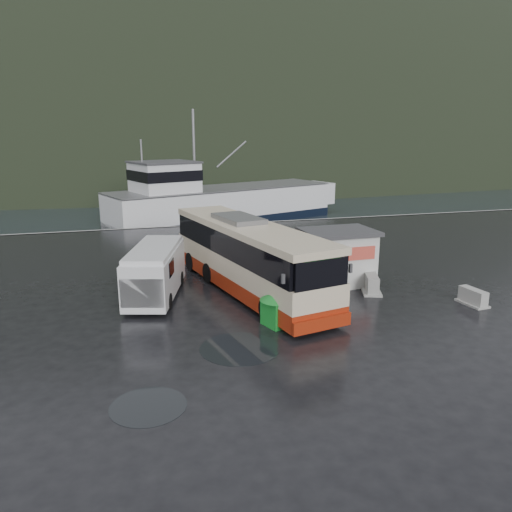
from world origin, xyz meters
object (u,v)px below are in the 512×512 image
object	(u,v)px
waste_bin_left	(278,325)
fishing_trawler	(223,208)
white_van	(157,296)
jersey_barrier_a	(371,292)
dome_tent	(298,308)
jersey_barrier_b	(472,304)
waste_bin_right	(278,304)
coach_bus	(248,290)
ticket_kiosk	(337,284)

from	to	relation	value
waste_bin_left	fishing_trawler	distance (m)	32.16
fishing_trawler	white_van	bearing A→B (deg)	-128.44
waste_bin_left	jersey_barrier_a	bearing A→B (deg)	26.48
dome_tent	jersey_barrier_b	world-z (taller)	dome_tent
white_van	dome_tent	bearing A→B (deg)	-13.91
waste_bin_right	coach_bus	bearing A→B (deg)	108.22
coach_bus	waste_bin_right	distance (m)	2.49
white_van	ticket_kiosk	world-z (taller)	ticket_kiosk
waste_bin_right	jersey_barrier_a	world-z (taller)	waste_bin_right
jersey_barrier_a	jersey_barrier_b	size ratio (longest dim) A/B	1.18
white_van	fishing_trawler	size ratio (longest dim) A/B	0.21
waste_bin_left	jersey_barrier_b	xyz separation A→B (m)	(9.32, -0.05, 0.00)
coach_bus	jersey_barrier_b	bearing A→B (deg)	-39.24
waste_bin_left	ticket_kiosk	distance (m)	6.55
waste_bin_right	waste_bin_left	bearing A→B (deg)	-107.20
white_van	dome_tent	xyz separation A→B (m)	(5.98, -3.40, 0.00)
dome_tent	fishing_trawler	world-z (taller)	fishing_trawler
waste_bin_right	jersey_barrier_a	xyz separation A→B (m)	(5.01, 0.49, 0.00)
coach_bus	ticket_kiosk	distance (m)	4.74
ticket_kiosk	fishing_trawler	world-z (taller)	fishing_trawler
waste_bin_right	dome_tent	bearing A→B (deg)	-47.51
ticket_kiosk	jersey_barrier_b	distance (m)	6.54
dome_tent	coach_bus	bearing A→B (deg)	115.47
white_van	jersey_barrier_a	distance (m)	10.48
jersey_barrier_a	fishing_trawler	world-z (taller)	fishing_trawler
dome_tent	waste_bin_left	bearing A→B (deg)	-132.64
coach_bus	fishing_trawler	distance (m)	27.49
waste_bin_left	waste_bin_right	bearing A→B (deg)	72.80
waste_bin_left	jersey_barrier_b	size ratio (longest dim) A/B	1.06
white_van	dome_tent	world-z (taller)	white_van
coach_bus	ticket_kiosk	xyz separation A→B (m)	(4.73, -0.16, 0.00)
dome_tent	ticket_kiosk	world-z (taller)	ticket_kiosk
ticket_kiosk	jersey_barrier_b	world-z (taller)	ticket_kiosk
white_van	waste_bin_left	xyz separation A→B (m)	(4.52, -4.99, 0.00)
ticket_kiosk	fishing_trawler	distance (m)	27.28
jersey_barrier_a	ticket_kiosk	bearing A→B (deg)	121.49
white_van	ticket_kiosk	size ratio (longest dim) A/B	1.63
dome_tent	jersey_barrier_b	xyz separation A→B (m)	(7.87, -1.63, 0.00)
ticket_kiosk	waste_bin_left	bearing A→B (deg)	-137.25
white_van	fishing_trawler	xyz separation A→B (m)	(8.98, 26.87, 0.00)
coach_bus	ticket_kiosk	world-z (taller)	coach_bus
white_van	jersey_barrier_b	xyz separation A→B (m)	(13.85, -5.04, 0.00)
white_van	waste_bin_left	size ratio (longest dim) A/B	3.80
coach_bus	white_van	bearing A→B (deg)	164.60
coach_bus	waste_bin_right	size ratio (longest dim) A/B	8.74
coach_bus	jersey_barrier_b	distance (m)	10.52
fishing_trawler	jersey_barrier_a	bearing A→B (deg)	-107.43
white_van	waste_bin_left	distance (m)	6.73
white_van	jersey_barrier_a	size ratio (longest dim) A/B	3.40
jersey_barrier_b	jersey_barrier_a	bearing A→B (deg)	140.92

